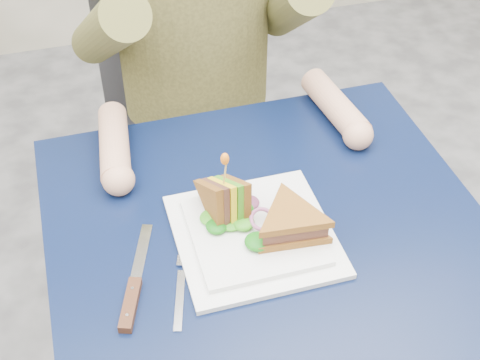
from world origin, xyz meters
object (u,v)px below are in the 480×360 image
object	(u,v)px
fork	(181,286)
sandwich_flat	(291,223)
sandwich_upright	(226,201)
plate	(254,234)
table	(272,267)
chair	(190,104)
knife	(133,294)

from	to	relation	value
fork	sandwich_flat	bearing A→B (deg)	12.55
sandwich_upright	fork	xyz separation A→B (m)	(-0.10, -0.11, -0.05)
plate	fork	distance (m)	0.16
table	chair	world-z (taller)	chair
sandwich_flat	fork	xyz separation A→B (m)	(-0.20, -0.04, -0.04)
table	chair	size ratio (longest dim) A/B	0.81
sandwich_upright	fork	distance (m)	0.16
chair	plate	distance (m)	0.70
sandwich_flat	plate	bearing A→B (deg)	155.56
sandwich_upright	fork	bearing A→B (deg)	-132.47
chair	fork	world-z (taller)	chair
table	plate	distance (m)	0.09
table	knife	world-z (taller)	knife
plate	fork	size ratio (longest dim) A/B	1.48
sandwich_flat	sandwich_upright	distance (m)	0.12
sandwich_upright	chair	bearing A→B (deg)	83.66
fork	knife	size ratio (longest dim) A/B	0.81
plate	sandwich_flat	size ratio (longest dim) A/B	1.68
plate	knife	bearing A→B (deg)	-162.73
chair	knife	xyz separation A→B (m)	(-0.25, -0.73, 0.20)
plate	table	bearing A→B (deg)	-12.51
sandwich_upright	knife	xyz separation A→B (m)	(-0.18, -0.11, -0.05)
chair	fork	distance (m)	0.78
sandwich_upright	sandwich_flat	bearing A→B (deg)	-37.47
table	fork	world-z (taller)	fork
plate	sandwich_upright	xyz separation A→B (m)	(-0.04, 0.04, 0.05)
plate	knife	distance (m)	0.23
chair	sandwich_flat	world-z (taller)	chair
sandwich_flat	knife	size ratio (longest dim) A/B	0.72
sandwich_flat	knife	distance (m)	0.28
fork	knife	xyz separation A→B (m)	(-0.08, 0.00, 0.00)
fork	plate	bearing A→B (deg)	26.03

